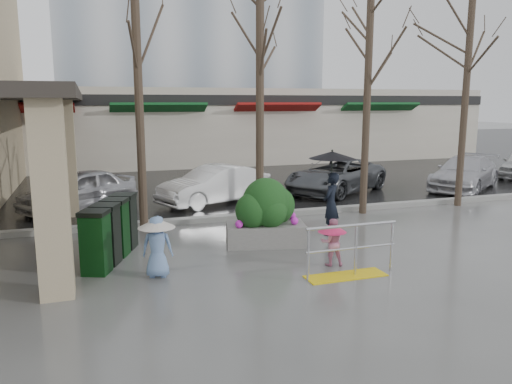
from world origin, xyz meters
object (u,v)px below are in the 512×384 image
car_b (214,185)px  tree_west (136,28)px  tree_mideast (369,47)px  car_c (336,176)px  child_pink (332,238)px  woman (331,184)px  tree_midwest (260,28)px  child_blue (157,241)px  car_d (465,173)px  car_a (78,190)px  tree_east (470,33)px  news_boxes (111,231)px  handrail (349,257)px  planter (266,213)px

car_b → tree_west: bearing=-65.6°
tree_mideast → car_c: size_ratio=1.43×
tree_west → child_pink: 6.96m
tree_mideast → woman: (-2.08, -1.93, -3.56)m
tree_midwest → child_blue: size_ratio=5.85×
child_pink → car_d: car_d is taller
car_a → car_c: size_ratio=0.82×
tree_west → tree_east: bearing=0.0°
news_boxes → car_d: size_ratio=0.53×
tree_west → car_c: 9.22m
handrail → car_d: size_ratio=0.44×
planter → news_boxes: size_ratio=0.86×
car_d → woman: bearing=-95.2°
car_c → car_b: bearing=-114.2°
child_blue → car_c: (7.46, 7.03, -0.09)m
woman → child_pink: size_ratio=2.20×
handrail → woman: bearing=69.7°
child_pink → news_boxes: size_ratio=0.43×
tree_east → car_b: (-7.42, 2.76, -4.75)m
woman → planter: 1.95m
news_boxes → tree_midwest: bearing=50.9°
child_pink → child_blue: 3.51m
child_pink → car_a: 8.83m
tree_mideast → car_b: bearing=144.8°
woman → car_c: size_ratio=0.48×
planter → news_boxes: bearing=-179.3°
child_blue → handrail: bearing=178.2°
tree_midwest → car_a: 7.40m
planter → news_boxes: 3.49m
woman → news_boxes: 5.39m
tree_midwest → car_c: bearing=39.2°
tree_midwest → woman: (1.22, -1.93, -3.93)m
child_blue → tree_west: bearing=-75.8°
tree_midwest → car_d: tree_midwest is taller
child_blue → woman: bearing=-142.9°
tree_west → woman: bearing=-23.5°
handrail → tree_mideast: bearing=56.8°
tree_mideast → child_pink: size_ratio=6.63×
tree_mideast → car_a: 9.71m
child_blue → planter: bearing=-136.0°
car_c → car_a: bearing=-120.3°
tree_west → tree_east: 10.00m
child_pink → child_blue: size_ratio=0.82×
woman → news_boxes: size_ratio=0.95×
car_b → car_d: same height
tree_west → tree_mideast: 6.50m
child_blue → car_a: 7.01m
handrail → tree_east: (6.64, 4.80, 5.01)m
tree_east → news_boxes: (-10.91, -2.28, -4.75)m
car_b → tree_mideast: bearing=32.3°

